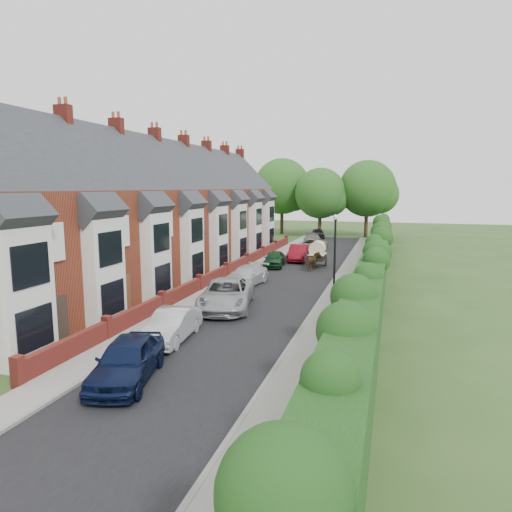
{
  "coord_description": "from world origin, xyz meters",
  "views": [
    {
      "loc": [
        6.44,
        -21.58,
        6.64
      ],
      "look_at": [
        -2.05,
        6.74,
        2.2
      ],
      "focal_mm": 32.0,
      "sensor_mm": 36.0,
      "label": 1
    }
  ],
  "objects": [
    {
      "name": "terrace_row",
      "position": [
        -10.87,
        9.98,
        4.47
      ],
      "size": [
        9.05,
        40.5,
        11.5
      ],
      "color": "brown",
      "rests_on": "ground"
    },
    {
      "name": "car_navy",
      "position": [
        -2.12,
        -8.49,
        0.76
      ],
      "size": [
        2.83,
        4.79,
        1.53
      ],
      "primitive_type": "imported",
      "rotation": [
        0.0,
        0.0,
        0.24
      ],
      "color": "#0B1434",
      "rests_on": "ground"
    },
    {
      "name": "car_beige",
      "position": [
        -1.6,
        25.41,
        0.66
      ],
      "size": [
        3.1,
        5.12,
        1.33
      ],
      "primitive_type": "imported",
      "rotation": [
        0.0,
        0.0,
        -0.2
      ],
      "color": "tan",
      "rests_on": "ground"
    },
    {
      "name": "car_white",
      "position": [
        -3.0,
        7.59,
        0.66
      ],
      "size": [
        2.42,
        4.74,
        1.32
      ],
      "primitive_type": "imported",
      "rotation": [
        0.0,
        0.0,
        -0.13
      ],
      "color": "silver",
      "rests_on": "ground"
    },
    {
      "name": "lamppost",
      "position": [
        3.4,
        4.0,
        3.3
      ],
      "size": [
        0.32,
        0.32,
        5.16
      ],
      "color": "black",
      "rests_on": "ground"
    },
    {
      "name": "car_grey",
      "position": [
        -2.2,
        29.4,
        0.72
      ],
      "size": [
        2.77,
        5.22,
        1.44
      ],
      "primitive_type": "imported",
      "rotation": [
        0.0,
        0.0,
        0.16
      ],
      "color": "#5C5D63",
      "rests_on": "ground"
    },
    {
      "name": "ground",
      "position": [
        0.0,
        0.0,
        0.0
      ],
      "size": [
        140.0,
        140.0,
        0.0
      ],
      "primitive_type": "plane",
      "color": "#2D4C1E",
      "rests_on": "ground"
    },
    {
      "name": "road",
      "position": [
        -0.5,
        11.0,
        0.01
      ],
      "size": [
        6.0,
        58.0,
        0.02
      ],
      "primitive_type": "cube",
      "color": "black",
      "rests_on": "ground"
    },
    {
      "name": "tree_far_left",
      "position": [
        -2.65,
        40.08,
        5.71
      ],
      "size": [
        7.14,
        6.8,
        9.29
      ],
      "color": "#332316",
      "rests_on": "ground"
    },
    {
      "name": "kerb_house_side",
      "position": [
        -3.55,
        11.0,
        0.07
      ],
      "size": [
        0.18,
        58.0,
        0.13
      ],
      "primitive_type": "cube",
      "color": "gray",
      "rests_on": "ground"
    },
    {
      "name": "tree_far_right",
      "position": [
        3.39,
        42.08,
        6.31
      ],
      "size": [
        7.98,
        7.6,
        10.31
      ],
      "color": "#332316",
      "rests_on": "ground"
    },
    {
      "name": "hedge",
      "position": [
        5.4,
        11.0,
        1.6
      ],
      "size": [
        2.1,
        58.0,
        2.85
      ],
      "color": "#133410",
      "rests_on": "ground"
    },
    {
      "name": "tree_far_back",
      "position": [
        -8.59,
        43.08,
        6.62
      ],
      "size": [
        8.4,
        8.0,
        10.82
      ],
      "color": "#332316",
      "rests_on": "ground"
    },
    {
      "name": "horse",
      "position": [
        0.49,
        14.42,
        0.74
      ],
      "size": [
        1.11,
        1.87,
        1.48
      ],
      "primitive_type": "imported",
      "rotation": [
        0.0,
        0.0,
        2.96
      ],
      "color": "#433118",
      "rests_on": "ground"
    },
    {
      "name": "horse_cart",
      "position": [
        0.49,
        16.32,
        1.26
      ],
      "size": [
        1.38,
        3.06,
        2.21
      ],
      "color": "black",
      "rests_on": "ground"
    },
    {
      "name": "car_red",
      "position": [
        -1.69,
        19.06,
        0.74
      ],
      "size": [
        1.89,
        4.58,
        1.48
      ],
      "primitive_type": "imported",
      "rotation": [
        0.0,
        0.0,
        0.07
      ],
      "color": "maroon",
      "rests_on": "ground"
    },
    {
      "name": "garden_wall_row",
      "position": [
        -5.35,
        10.0,
        0.46
      ],
      "size": [
        0.35,
        40.35,
        1.1
      ],
      "color": "maroon",
      "rests_on": "ground"
    },
    {
      "name": "car_green",
      "position": [
        -3.0,
        15.32,
        0.68
      ],
      "size": [
        2.07,
        4.14,
        1.35
      ],
      "primitive_type": "imported",
      "rotation": [
        0.0,
        0.0,
        0.12
      ],
      "color": "#103518",
      "rests_on": "ground"
    },
    {
      "name": "car_silver_a",
      "position": [
        -2.62,
        -4.2,
        0.69
      ],
      "size": [
        1.8,
        4.27,
        1.37
      ],
      "primitive_type": "imported",
      "rotation": [
        0.0,
        0.0,
        0.08
      ],
      "color": "#AFAFB4",
      "rests_on": "ground"
    },
    {
      "name": "pavement_hedge_side",
      "position": [
        3.6,
        11.0,
        0.06
      ],
      "size": [
        2.2,
        58.0,
        0.12
      ],
      "primitive_type": "cube",
      "color": "gray",
      "rests_on": "ground"
    },
    {
      "name": "car_silver_b",
      "position": [
        -2.19,
        1.5,
        0.81
      ],
      "size": [
        3.85,
        6.24,
        1.61
      ],
      "primitive_type": "imported",
      "rotation": [
        0.0,
        0.0,
        0.21
      ],
      "color": "#A3A6AA",
      "rests_on": "ground"
    },
    {
      "name": "kerb_hedge_side",
      "position": [
        2.55,
        11.0,
        0.07
      ],
      "size": [
        0.18,
        58.0,
        0.13
      ],
      "primitive_type": "cube",
      "color": "gray",
      "rests_on": "ground"
    },
    {
      "name": "pavement_house_side",
      "position": [
        -4.35,
        11.0,
        0.06
      ],
      "size": [
        1.7,
        58.0,
        0.12
      ],
      "primitive_type": "cube",
      "color": "gray",
      "rests_on": "ground"
    },
    {
      "name": "car_black",
      "position": [
        -3.0,
        38.6,
        0.65
      ],
      "size": [
        2.41,
        4.1,
        1.31
      ],
      "primitive_type": "imported",
      "rotation": [
        0.0,
        0.0,
        0.24
      ],
      "color": "black",
      "rests_on": "ground"
    }
  ]
}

